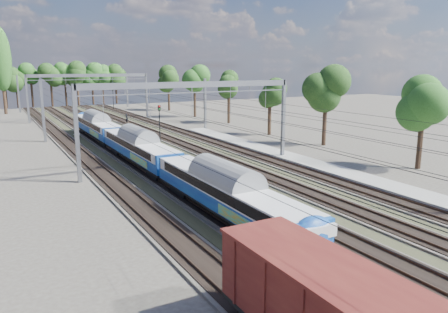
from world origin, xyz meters
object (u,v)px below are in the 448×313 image
emu_train (139,144)px  worker (127,119)px  signal_near (160,121)px  signal_far (113,96)px

emu_train → worker: bearing=75.7°
worker → signal_near: bearing=160.6°
emu_train → signal_far: signal_far is taller
signal_far → emu_train: bearing=-94.7°
signal_near → signal_far: 53.37m
signal_near → signal_far: bearing=94.3°
worker → signal_far: (4.35, 25.78, 2.40)m
emu_train → signal_far: 62.30m
signal_near → worker: bearing=95.3°
signal_far → worker: bearing=-91.9°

